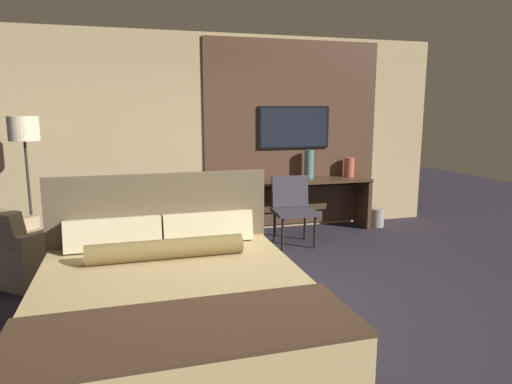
% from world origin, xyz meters
% --- Properties ---
extents(ground_plane, '(16.00, 16.00, 0.00)m').
position_xyz_m(ground_plane, '(0.00, 0.00, 0.00)').
color(ground_plane, '#28232D').
extents(wall_back_tv_panel, '(7.20, 0.09, 2.80)m').
position_xyz_m(wall_back_tv_panel, '(0.21, 2.59, 1.40)').
color(wall_back_tv_panel, tan).
rests_on(wall_back_tv_panel, ground_plane).
extents(bed, '(2.02, 2.27, 1.18)m').
position_xyz_m(bed, '(-0.74, -0.55, 0.32)').
color(bed, '#33281E').
rests_on(bed, ground_plane).
extents(desk, '(2.15, 0.49, 0.76)m').
position_xyz_m(desk, '(1.37, 2.33, 0.53)').
color(desk, '#422D1E').
rests_on(desk, ground_plane).
extents(tv, '(1.09, 0.04, 0.61)m').
position_xyz_m(tv, '(1.37, 2.52, 1.51)').
color(tv, black).
extents(desk_chair, '(0.57, 0.57, 0.89)m').
position_xyz_m(desk_chair, '(1.08, 1.75, 0.53)').
color(desk_chair, '#38333D').
rests_on(desk_chair, ground_plane).
extents(armchair_by_window, '(1.05, 1.05, 0.81)m').
position_xyz_m(armchair_by_window, '(-2.06, 1.25, 0.28)').
color(armchair_by_window, '#998460').
rests_on(armchair_by_window, ground_plane).
extents(floor_lamp, '(0.34, 0.34, 1.69)m').
position_xyz_m(floor_lamp, '(-2.14, 2.01, 1.42)').
color(floor_lamp, '#282623').
rests_on(floor_lamp, ground_plane).
extents(vase_tall, '(0.13, 0.13, 0.42)m').
position_xyz_m(vase_tall, '(1.57, 2.40, 0.97)').
color(vase_tall, '#4C706B').
rests_on(vase_tall, desk).
extents(vase_short, '(0.15, 0.15, 0.29)m').
position_xyz_m(vase_short, '(2.23, 2.41, 0.90)').
color(vase_short, '#B2563D').
rests_on(vase_short, desk).
extents(book, '(0.23, 0.17, 0.03)m').
position_xyz_m(book, '(1.32, 2.24, 0.77)').
color(book, maroon).
rests_on(book, desk).
extents(waste_bin, '(0.22, 0.22, 0.28)m').
position_xyz_m(waste_bin, '(2.62, 2.21, 0.14)').
color(waste_bin, gray).
rests_on(waste_bin, ground_plane).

